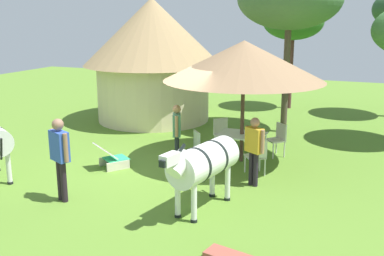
% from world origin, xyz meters
% --- Properties ---
extents(ground_plane, '(36.00, 36.00, 0.00)m').
position_xyz_m(ground_plane, '(0.00, 0.00, 0.00)').
color(ground_plane, '#557D29').
extents(thatched_hut, '(4.97, 4.97, 4.37)m').
position_xyz_m(thatched_hut, '(-2.74, 4.88, 2.40)').
color(thatched_hut, beige).
rests_on(thatched_hut, ground_plane).
extents(shade_umbrella, '(4.11, 4.11, 3.15)m').
position_xyz_m(shade_umbrella, '(1.64, 1.32, 2.65)').
color(shade_umbrella, '#51352C').
rests_on(shade_umbrella, ground_plane).
extents(patio_dining_table, '(1.21, 0.95, 0.74)m').
position_xyz_m(patio_dining_table, '(1.64, 1.32, 0.65)').
color(patio_dining_table, silver).
rests_on(patio_dining_table, ground_plane).
extents(patio_chair_west_end, '(0.61, 0.61, 0.90)m').
position_xyz_m(patio_chair_west_end, '(0.83, 2.12, 0.52)').
color(patio_chair_west_end, silver).
rests_on(patio_chair_west_end, ground_plane).
extents(patio_chair_east_end, '(0.60, 0.61, 0.90)m').
position_xyz_m(patio_chair_east_end, '(0.76, 0.60, 0.52)').
color(patio_chair_east_end, silver).
rests_on(patio_chair_east_end, ground_plane).
extents(patio_chair_near_hut, '(0.60, 0.59, 0.90)m').
position_xyz_m(patio_chair_near_hut, '(2.27, 0.38, 0.52)').
color(patio_chair_near_hut, silver).
rests_on(patio_chair_near_hut, ground_plane).
extents(patio_chair_near_lawn, '(0.61, 0.61, 0.90)m').
position_xyz_m(patio_chair_near_lawn, '(2.43, 2.13, 0.52)').
color(patio_chair_near_lawn, silver).
rests_on(patio_chair_near_lawn, ground_plane).
extents(guest_beside_umbrella, '(0.34, 0.53, 1.57)m').
position_xyz_m(guest_beside_umbrella, '(0.19, 0.39, 0.95)').
color(guest_beside_umbrella, '#1F2529').
rests_on(guest_beside_umbrella, ground_plane).
extents(guest_behind_table, '(0.50, 0.39, 1.58)m').
position_xyz_m(guest_behind_table, '(2.37, -0.29, 0.95)').
color(guest_behind_table, black).
rests_on(guest_behind_table, ground_plane).
extents(standing_watcher, '(0.58, 0.40, 1.75)m').
position_xyz_m(standing_watcher, '(-1.08, -2.62, 1.05)').
color(standing_watcher, black).
rests_on(standing_watcher, ground_plane).
extents(striped_lounge_chair, '(0.89, 0.95, 0.67)m').
position_xyz_m(striped_lounge_chair, '(-1.25, -0.43, 0.26)').
color(striped_lounge_chair, '#27A56B').
rests_on(striped_lounge_chair, ground_plane).
extents(zebra_nearest_camera, '(1.01, 2.29, 1.51)m').
position_xyz_m(zebra_nearest_camera, '(1.77, -1.95, 0.98)').
color(zebra_nearest_camera, silver).
rests_on(zebra_nearest_camera, ground_plane).
extents(acacia_tree_left_background, '(2.41, 2.41, 4.24)m').
position_xyz_m(acacia_tree_left_background, '(1.53, 8.88, 3.49)').
color(acacia_tree_left_background, '#552F30').
rests_on(acacia_tree_left_background, ground_plane).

